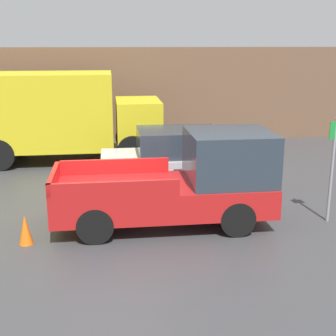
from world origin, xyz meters
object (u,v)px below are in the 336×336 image
Objects in this scene: pickup_truck at (185,182)px; traffic_cone at (25,229)px; parking_sign at (332,164)px; car at (175,159)px; delivery_truck at (51,114)px.

pickup_truck is 3.69m from traffic_cone.
parking_sign is 7.08m from traffic_cone.
traffic_cone is (-3.71, -3.57, -0.54)m from car.
parking_sign is at bearing -43.88° from delivery_truck.
delivery_truck is at bearing 119.58° from pickup_truck.
delivery_truck is 2.83× the size of parking_sign.
car is 5.49m from delivery_truck.
traffic_cone is at bearing -168.14° from pickup_truck.
pickup_truck is at bearing -93.34° from car.
parking_sign reaches higher than traffic_cone.
pickup_truck is 1.99× the size of parking_sign.
pickup_truck reaches higher than car.
pickup_truck is at bearing 174.88° from parking_sign.
car is at bearing 43.87° from traffic_cone.
delivery_truck reaches higher than car.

